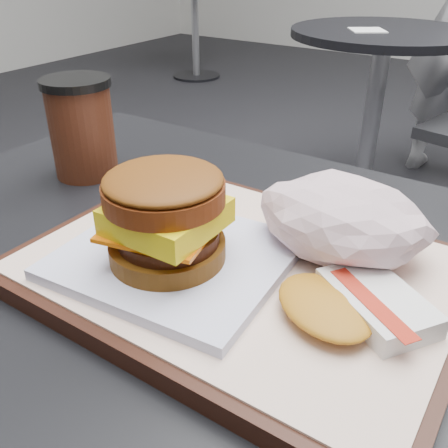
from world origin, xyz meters
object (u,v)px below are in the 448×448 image
crumpled_wrapper (343,219)px  hash_brown (353,304)px  coffee_cup (82,128)px  neighbor_table (377,83)px  breakfast_sandwich (169,227)px  customer_table (202,390)px  serving_tray (240,271)px

crumpled_wrapper → hash_brown: bearing=-61.4°
hash_brown → coffee_cup: size_ratio=1.08×
coffee_cup → hash_brown: bearing=-14.3°
neighbor_table → hash_brown: bearing=-72.9°
hash_brown → crumpled_wrapper: (-0.04, 0.08, 0.02)m
breakfast_sandwich → crumpled_wrapper: (0.11, 0.10, -0.01)m
customer_table → crumpled_wrapper: bearing=25.3°
serving_tray → neighbor_table: size_ratio=0.51×
breakfast_sandwich → serving_tray: bearing=39.3°
hash_brown → neighbor_table: bearing=107.1°
hash_brown → coffee_cup: coffee_cup is taller
customer_table → serving_tray: serving_tray is taller
customer_table → hash_brown: (0.16, -0.02, 0.22)m
crumpled_wrapper → coffee_cup: bearing=176.2°
crumpled_wrapper → coffee_cup: size_ratio=1.22×
crumpled_wrapper → neighbor_table: crumpled_wrapper is taller
customer_table → coffee_cup: size_ratio=6.40×
crumpled_wrapper → neighbor_table: size_ratio=0.20×
customer_table → crumpled_wrapper: crumpled_wrapper is taller
crumpled_wrapper → breakfast_sandwich: bearing=-137.5°
serving_tray → neighbor_table: (-0.40, 1.66, -0.23)m
coffee_cup → neighbor_table: size_ratio=0.17×
hash_brown → crumpled_wrapper: 0.09m
breakfast_sandwich → neighbor_table: size_ratio=0.27×
customer_table → neighbor_table: size_ratio=1.07×
breakfast_sandwich → neighbor_table: 1.76m
crumpled_wrapper → neighbor_table: (-0.47, 1.59, -0.27)m
serving_tray → breakfast_sandwich: size_ratio=1.87×
crumpled_wrapper → neighbor_table: 1.68m
customer_table → serving_tray: (0.05, -0.01, 0.20)m
breakfast_sandwich → neighbor_table: bearing=101.8°
customer_table → hash_brown: 0.27m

